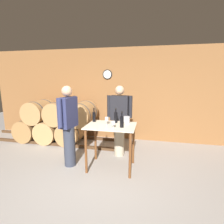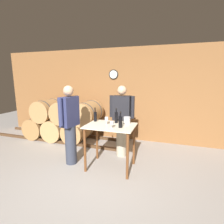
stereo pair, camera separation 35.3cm
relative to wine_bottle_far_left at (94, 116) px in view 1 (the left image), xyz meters
name	(u,v)px [view 1 (the left image)]	position (x,y,z in m)	size (l,w,h in m)	color
ground_plane	(91,191)	(0.27, -1.04, -1.03)	(14.00, 14.00, 0.00)	#9E9993
back_wall	(120,95)	(0.27, 1.64, 0.32)	(8.40, 0.08, 2.70)	brown
barrel_rack	(55,122)	(-1.51, 0.98, -0.45)	(4.18, 0.86, 1.21)	#4C331E
tasting_table	(111,134)	(0.42, -0.20, -0.30)	(0.98, 0.72, 0.92)	beige
wine_bottle_far_left	(94,116)	(0.00, 0.00, 0.00)	(0.07, 0.07, 0.30)	black
wine_bottle_left	(116,117)	(0.47, 0.01, 0.01)	(0.07, 0.07, 0.31)	black
wine_bottle_center	(122,121)	(0.65, -0.30, 0.00)	(0.07, 0.07, 0.31)	black
wine_glass_near_left	(107,119)	(0.33, -0.18, 0.00)	(0.07, 0.07, 0.16)	silver
wine_glass_near_center	(113,123)	(0.51, -0.39, -0.02)	(0.07, 0.07, 0.14)	silver
ice_bucket	(127,120)	(0.70, 0.04, -0.05)	(0.14, 0.14, 0.14)	silver
person_host	(119,119)	(0.48, 0.44, -0.15)	(0.59, 0.24, 1.68)	#B7AD93
person_visitor_with_scarf	(68,125)	(-0.46, -0.28, -0.14)	(0.29, 0.58, 1.69)	#333847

